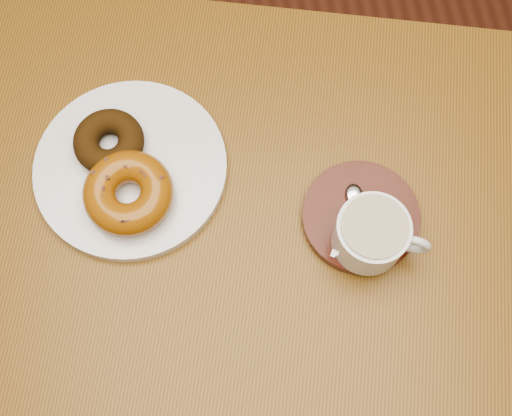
{
  "coord_description": "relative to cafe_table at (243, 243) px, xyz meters",
  "views": [
    {
      "loc": [
        -0.23,
        -0.53,
        1.63
      ],
      "look_at": [
        -0.19,
        -0.25,
        0.85
      ],
      "focal_mm": 45.0,
      "sensor_mm": 36.0,
      "label": 1
    }
  ],
  "objects": [
    {
      "name": "ground",
      "position": [
        0.21,
        0.25,
        -0.7
      ],
      "size": [
        6.0,
        6.0,
        0.0
      ],
      "primitive_type": "plane",
      "color": "#5B2D1C",
      "rests_on": "ground"
    },
    {
      "name": "cafe_table",
      "position": [
        0.0,
        0.0,
        0.0
      ],
      "size": [
        1.02,
        0.86,
        0.83
      ],
      "rotation": [
        0.0,
        0.0,
        -0.25
      ],
      "color": "brown",
      "rests_on": "ground"
    },
    {
      "name": "donut_plate",
      "position": [
        -0.14,
        0.08,
        0.14
      ],
      "size": [
        0.32,
        0.32,
        0.02
      ],
      "primitive_type": "cylinder",
      "rotation": [
        0.0,
        0.0,
        -0.32
      ],
      "color": "silver",
      "rests_on": "cafe_table"
    },
    {
      "name": "donut_cinnamon",
      "position": [
        -0.16,
        0.11,
        0.16
      ],
      "size": [
        0.1,
        0.1,
        0.03
      ],
      "primitive_type": "torus",
      "rotation": [
        0.0,
        0.0,
        -0.02
      ],
      "color": "#321F0A",
      "rests_on": "donut_plate"
    },
    {
      "name": "donut_caramel",
      "position": [
        -0.14,
        0.03,
        0.17
      ],
      "size": [
        0.15,
        0.15,
        0.04
      ],
      "rotation": [
        0.0,
        0.0,
        -0.39
      ],
      "color": "#90520F",
      "rests_on": "donut_plate"
    },
    {
      "name": "saucer",
      "position": [
        0.15,
        -0.03,
        0.14
      ],
      "size": [
        0.16,
        0.16,
        0.02
      ],
      "primitive_type": "cylinder",
      "rotation": [
        0.0,
        0.0,
        0.02
      ],
      "color": "#3B1108",
      "rests_on": "cafe_table"
    },
    {
      "name": "coffee_cup",
      "position": [
        0.16,
        -0.06,
        0.18
      ],
      "size": [
        0.12,
        0.09,
        0.06
      ],
      "rotation": [
        0.0,
        0.0,
        -0.39
      ],
      "color": "silver",
      "rests_on": "saucer"
    },
    {
      "name": "teaspoon",
      "position": [
        0.14,
        -0.01,
        0.15
      ],
      "size": [
        0.06,
        0.1,
        0.01
      ],
      "rotation": [
        0.0,
        0.0,
        -0.5
      ],
      "color": "silver",
      "rests_on": "saucer"
    }
  ]
}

